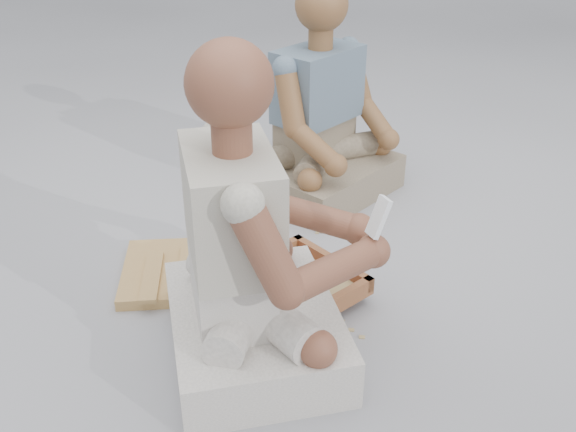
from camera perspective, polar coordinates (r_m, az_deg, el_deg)
name	(u,v)px	position (r m, az deg, el deg)	size (l,w,h in m)	color
ground	(309,321)	(2.21, 1.85, -9.33)	(60.00, 60.00, 0.00)	#A3A3A8
carved_panel	(206,270)	(2.45, -7.27, -4.75)	(0.62, 0.41, 0.04)	#96643A
tool_tray	(283,291)	(2.25, -0.42, -6.65)	(0.59, 0.52, 0.06)	brown
chisel_0	(318,293)	(2.20, 2.72, -6.89)	(0.09, 0.21, 0.02)	silver
chisel_1	(313,310)	(2.13, 2.27, -8.37)	(0.10, 0.21, 0.02)	silver
chisel_2	(287,274)	(2.29, -0.10, -5.22)	(0.22, 0.04, 0.02)	silver
chisel_3	(303,280)	(2.27, 1.30, -5.75)	(0.18, 0.15, 0.02)	silver
chisel_4	(302,301)	(2.16, 1.24, -7.59)	(0.21, 0.11, 0.02)	silver
chisel_5	(298,281)	(2.29, 0.93, -5.80)	(0.08, 0.22, 0.02)	silver
chisel_6	(319,279)	(2.28, 2.81, -5.59)	(0.19, 0.15, 0.02)	silver
chisel_7	(277,296)	(2.21, -1.03, -7.09)	(0.20, 0.12, 0.02)	silver
chisel_8	(308,300)	(2.17, 1.75, -7.51)	(0.21, 0.09, 0.02)	silver
chisel_9	(320,270)	(2.35, 2.84, -4.83)	(0.22, 0.02, 0.02)	silver
wood_chip_0	(307,252)	(2.57, 1.72, -3.24)	(0.02, 0.01, 0.00)	tan
wood_chip_1	(321,329)	(2.18, 2.94, -10.04)	(0.02, 0.01, 0.00)	tan
wood_chip_2	(317,232)	(2.70, 2.62, -1.47)	(0.02, 0.01, 0.00)	tan
wood_chip_3	(284,286)	(2.38, -0.38, -6.20)	(0.02, 0.01, 0.00)	tan
wood_chip_4	(185,304)	(2.31, -9.11, -7.75)	(0.02, 0.01, 0.00)	tan
wood_chip_5	(334,348)	(2.11, 4.15, -11.65)	(0.02, 0.01, 0.00)	tan
wood_chip_6	(334,329)	(2.18, 4.09, -9.99)	(0.02, 0.01, 0.00)	tan
wood_chip_7	(341,321)	(2.22, 4.78, -9.27)	(0.02, 0.01, 0.00)	tan
wood_chip_8	(264,254)	(2.56, -2.13, -3.38)	(0.02, 0.01, 0.00)	tan
wood_chip_9	(362,337)	(2.16, 6.59, -10.64)	(0.02, 0.01, 0.00)	tan
wood_chip_10	(351,330)	(2.18, 5.65, -10.04)	(0.02, 0.01, 0.00)	tan
wood_chip_11	(267,274)	(2.44, -1.84, -5.16)	(0.02, 0.01, 0.00)	tan
wood_chip_12	(215,352)	(2.10, -6.52, -11.96)	(0.02, 0.01, 0.00)	tan
craftsman	(251,261)	(1.90, -3.34, -4.01)	(0.72, 0.73, 1.00)	silver
companion	(323,127)	(2.92, 3.16, 7.90)	(0.76, 0.69, 0.96)	gray
mobile_phone	(379,217)	(1.86, 8.07, -0.08)	(0.06, 0.05, 0.12)	white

